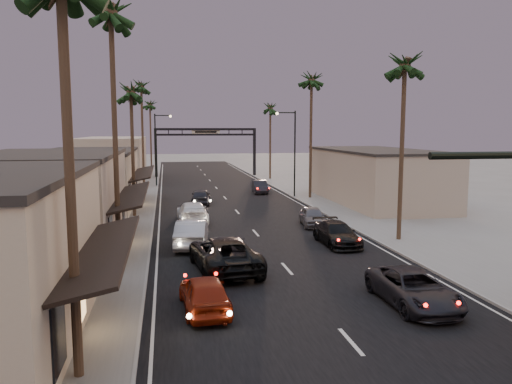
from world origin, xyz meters
name	(u,v)px	position (x,y,z in m)	size (l,w,h in m)	color
ground	(233,207)	(0.00, 40.00, 0.00)	(200.00, 200.00, 0.00)	slate
road	(226,199)	(0.00, 45.00, 0.00)	(14.00, 120.00, 0.02)	black
sidewalk_left	(135,192)	(-9.50, 52.00, 0.06)	(5.00, 92.00, 0.12)	slate
sidewalk_right	(298,189)	(9.50, 52.00, 0.06)	(5.00, 92.00, 0.12)	slate
storefront_mid	(48,203)	(-13.00, 26.00, 2.75)	(8.00, 14.00, 5.50)	#A09280
storefront_far	(88,180)	(-13.00, 42.00, 2.50)	(8.00, 16.00, 5.00)	#BDAE90
storefront_dist	(113,160)	(-13.00, 65.00, 3.00)	(8.00, 20.00, 6.00)	#A09280
building_right	(376,177)	(14.00, 40.00, 2.50)	(8.00, 18.00, 5.00)	#A09280
arch	(206,140)	(0.00, 70.00, 5.53)	(15.20, 0.40, 7.27)	black
streetlight_right	(292,147)	(6.92, 45.00, 5.33)	(2.13, 0.30, 9.00)	black
streetlight_left	(158,144)	(-6.92, 58.00, 5.33)	(2.13, 0.30, 9.00)	black
palm_lb	(110,5)	(-8.60, 22.00, 13.39)	(3.20, 3.20, 15.20)	#38281C
palm_lc	(131,86)	(-8.60, 36.00, 10.47)	(3.20, 3.20, 12.20)	#38281C
palm_ld	(141,83)	(-8.60, 55.00, 12.42)	(3.20, 3.20, 14.20)	#38281C
palm_ra	(405,58)	(8.60, 24.00, 11.44)	(3.20, 3.20, 13.20)	#38281C
palm_rb	(312,76)	(8.60, 44.00, 12.42)	(3.20, 3.20, 14.20)	#38281C
palm_rc	(270,105)	(8.60, 64.00, 10.47)	(3.20, 3.20, 12.20)	#38281C
palm_far	(150,102)	(-8.30, 78.00, 11.44)	(3.20, 3.20, 13.20)	#38281C
oncoming_red	(205,293)	(-4.62, 13.79, 0.73)	(1.73, 4.31, 1.47)	maroon
oncoming_pickup	(224,254)	(-3.20, 19.29, 0.88)	(2.91, 6.30, 1.75)	black
oncoming_silver	(192,233)	(-4.54, 24.79, 0.84)	(1.78, 5.10, 1.68)	#ADAEB3
oncoming_white	(192,212)	(-4.07, 32.79, 0.79)	(2.22, 5.47, 1.59)	white
oncoming_dgrey	(201,197)	(-2.81, 41.78, 0.74)	(1.75, 4.34, 1.48)	black
curbside_near	(414,288)	(3.78, 12.90, 0.71)	(2.37, 5.14, 1.43)	black
curbside_black	(337,234)	(4.32, 23.67, 0.70)	(1.97, 4.85, 1.41)	black
curbside_grey	(313,217)	(4.62, 29.82, 0.70)	(1.65, 4.10, 1.40)	#56565C
curbside_far	(260,187)	(4.31, 49.25, 0.70)	(1.48, 4.25, 1.40)	black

